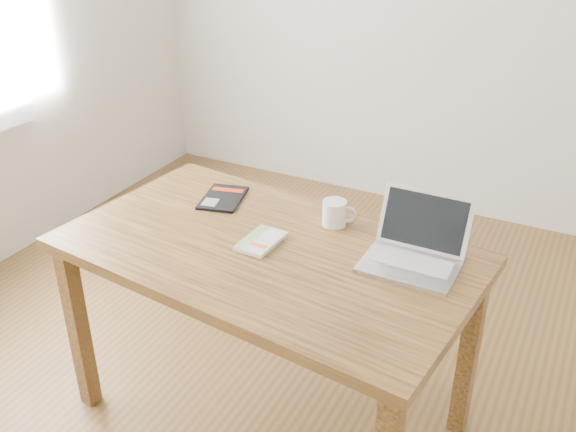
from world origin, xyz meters
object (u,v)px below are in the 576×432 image
at_px(black_guidebook, 223,198).
at_px(coffee_mug, 335,213).
at_px(white_guidebook, 261,241).
at_px(laptop, 415,250).
at_px(desk, 267,270).

distance_m(black_guidebook, coffee_mug, 0.46).
bearing_deg(white_guidebook, laptop, 16.46).
distance_m(black_guidebook, laptop, 0.79).
bearing_deg(white_guidebook, black_guidebook, 145.04).
bearing_deg(white_guidebook, coffee_mug, 56.40).
distance_m(desk, laptop, 0.50).
height_order(desk, coffee_mug, coffee_mug).
bearing_deg(desk, coffee_mug, 66.83).
height_order(laptop, coffee_mug, laptop).
distance_m(white_guidebook, coffee_mug, 0.29).
bearing_deg(desk, white_guidebook, 160.05).
relative_size(desk, coffee_mug, 11.90).
height_order(white_guidebook, coffee_mug, coffee_mug).
relative_size(white_guidebook, laptop, 0.62).
relative_size(black_guidebook, coffee_mug, 2.01).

